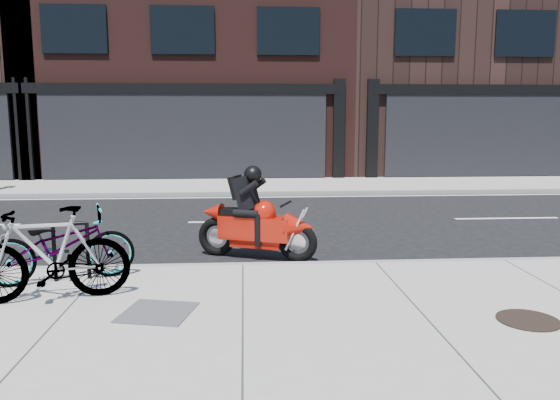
{
  "coord_description": "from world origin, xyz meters",
  "views": [
    {
      "loc": [
        0.03,
        -9.86,
        2.31
      ],
      "look_at": [
        0.64,
        -0.72,
        0.9
      ],
      "focal_mm": 35.0,
      "sensor_mm": 36.0,
      "label": 1
    }
  ],
  "objects": [
    {
      "name": "ground",
      "position": [
        0.0,
        0.0,
        0.0
      ],
      "size": [
        120.0,
        120.0,
        0.0
      ],
      "primitive_type": "plane",
      "color": "black",
      "rests_on": "ground"
    },
    {
      "name": "sidewalk_near",
      "position": [
        0.0,
        -5.0,
        0.07
      ],
      "size": [
        60.0,
        6.0,
        0.13
      ],
      "primitive_type": "cube",
      "color": "gray",
      "rests_on": "ground"
    },
    {
      "name": "sidewalk_far",
      "position": [
        0.0,
        7.75,
        0.07
      ],
      "size": [
        60.0,
        3.5,
        0.13
      ],
      "primitive_type": "cube",
      "color": "gray",
      "rests_on": "ground"
    },
    {
      "name": "building_mideast",
      "position": [
        10.0,
        14.5,
        6.25
      ],
      "size": [
        12.0,
        10.0,
        12.5
      ],
      "primitive_type": "cube",
      "color": "black",
      "rests_on": "ground"
    },
    {
      "name": "bike_rack",
      "position": [
        -2.28,
        -2.6,
        0.6
      ],
      "size": [
        0.46,
        0.15,
        0.79
      ],
      "rotation": [
        0.0,
        0.0,
        0.24
      ],
      "color": "black",
      "rests_on": "sidewalk_near"
    },
    {
      "name": "bicycle_front",
      "position": [
        -2.4,
        -2.66,
        0.62
      ],
      "size": [
        1.99,
        1.23,
        0.99
      ],
      "primitive_type": "imported",
      "rotation": [
        0.0,
        0.0,
        1.9
      ],
      "color": "gray",
      "rests_on": "sidewalk_near"
    },
    {
      "name": "bicycle_rear",
      "position": [
        -2.3,
        -3.42,
        0.7
      ],
      "size": [
        1.95,
        0.9,
        1.13
      ],
      "primitive_type": "imported",
      "rotation": [
        0.0,
        0.0,
        4.92
      ],
      "color": "gray",
      "rests_on": "sidewalk_near"
    },
    {
      "name": "motorcycle",
      "position": [
        0.3,
        -1.18,
        0.62
      ],
      "size": [
        1.97,
        1.05,
        1.53
      ],
      "rotation": [
        0.0,
        0.0,
        -0.36
      ],
      "color": "black",
      "rests_on": "ground"
    },
    {
      "name": "manhole_cover",
      "position": [
        3.07,
        -4.45,
        0.14
      ],
      "size": [
        0.79,
        0.79,
        0.02
      ],
      "primitive_type": "cylinder",
      "rotation": [
        0.0,
        0.0,
        0.23
      ],
      "color": "black",
      "rests_on": "sidewalk_near"
    },
    {
      "name": "utility_grate",
      "position": [
        -0.95,
        -3.94,
        0.14
      ],
      "size": [
        0.9,
        0.9,
        0.02
      ],
      "primitive_type": "cube",
      "rotation": [
        0.0,
        0.0,
        -0.23
      ],
      "color": "#414143",
      "rests_on": "sidewalk_near"
    }
  ]
}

